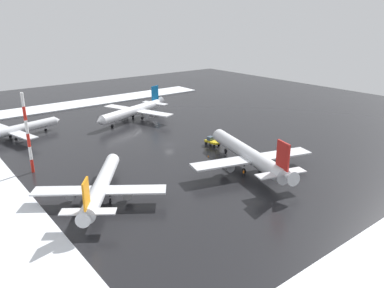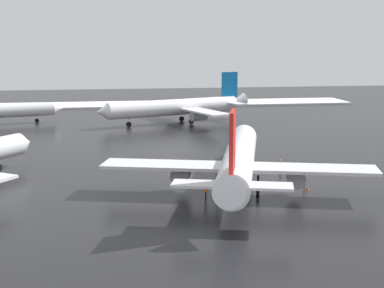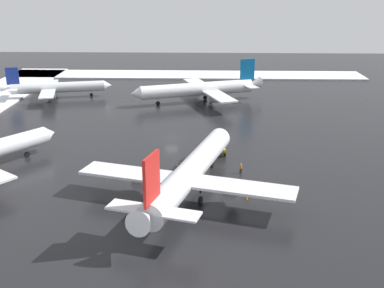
{
  "view_description": "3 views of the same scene",
  "coord_description": "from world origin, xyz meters",
  "px_view_note": "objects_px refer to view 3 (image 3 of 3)",
  "views": [
    {
      "loc": [
        85.86,
        -59.14,
        35.56
      ],
      "look_at": [
        9.22,
        1.28,
        2.21
      ],
      "focal_mm": 35.0,
      "sensor_mm": 36.0,
      "label": 1
    },
    {
      "loc": [
        92.49,
        -11.54,
        17.58
      ],
      "look_at": [
        9.31,
        2.01,
        2.53
      ],
      "focal_mm": 55.0,
      "sensor_mm": 36.0,
      "label": 2
    },
    {
      "loc": [
        91.05,
        6.89,
        29.67
      ],
      "look_at": [
        14.2,
        4.54,
        3.54
      ],
      "focal_mm": 45.0,
      "sensor_mm": 36.0,
      "label": 3
    }
  ],
  "objects_px": {
    "airplane_parked_starboard": "(190,172)",
    "traffic_cone_near_nose": "(247,197)",
    "ground_crew_mid_apron": "(241,168)",
    "airplane_far_rear": "(56,88)",
    "ground_crew_near_tug": "(249,186)",
    "pushback_tug": "(218,146)",
    "ground_crew_by_nose_gear": "(157,198)",
    "traffic_cone_mid_line": "(177,164)",
    "airplane_parked_portside": "(200,89)"
  },
  "relations": [
    {
      "from": "traffic_cone_near_nose",
      "to": "airplane_parked_portside",
      "type": "bearing_deg",
      "value": -172.67
    },
    {
      "from": "ground_crew_mid_apron",
      "to": "ground_crew_by_nose_gear",
      "type": "xyz_separation_m",
      "value": [
        11.75,
        -12.42,
        0.0
      ]
    },
    {
      "from": "airplane_far_rear",
      "to": "ground_crew_mid_apron",
      "type": "relative_size",
      "value": 16.64
    },
    {
      "from": "traffic_cone_mid_line",
      "to": "traffic_cone_near_nose",
      "type": "bearing_deg",
      "value": 39.57
    },
    {
      "from": "airplane_parked_starboard",
      "to": "ground_crew_mid_apron",
      "type": "bearing_deg",
      "value": -25.59
    },
    {
      "from": "pushback_tug",
      "to": "ground_crew_by_nose_gear",
      "type": "xyz_separation_m",
      "value": [
        21.49,
        -8.92,
        -0.31
      ]
    },
    {
      "from": "airplane_parked_starboard",
      "to": "pushback_tug",
      "type": "height_order",
      "value": "airplane_parked_starboard"
    },
    {
      "from": "ground_crew_by_nose_gear",
      "to": "traffic_cone_mid_line",
      "type": "xyz_separation_m",
      "value": [
        -14.89,
        1.92,
        -0.7
      ]
    },
    {
      "from": "airplane_parked_portside",
      "to": "ground_crew_mid_apron",
      "type": "relative_size",
      "value": 19.95
    },
    {
      "from": "ground_crew_by_nose_gear",
      "to": "traffic_cone_near_nose",
      "type": "height_order",
      "value": "ground_crew_by_nose_gear"
    },
    {
      "from": "airplane_parked_starboard",
      "to": "ground_crew_near_tug",
      "type": "relative_size",
      "value": 21.54
    },
    {
      "from": "pushback_tug",
      "to": "ground_crew_mid_apron",
      "type": "xyz_separation_m",
      "value": [
        9.75,
        3.5,
        -0.31
      ]
    },
    {
      "from": "airplane_parked_starboard",
      "to": "ground_crew_mid_apron",
      "type": "distance_m",
      "value": 12.24
    },
    {
      "from": "pushback_tug",
      "to": "airplane_far_rear",
      "type": "bearing_deg",
      "value": 39.57
    },
    {
      "from": "ground_crew_mid_apron",
      "to": "airplane_parked_starboard",
      "type": "bearing_deg",
      "value": 144.25
    },
    {
      "from": "airplane_parked_starboard",
      "to": "airplane_far_rear",
      "type": "height_order",
      "value": "airplane_parked_starboard"
    },
    {
      "from": "pushback_tug",
      "to": "ground_crew_mid_apron",
      "type": "height_order",
      "value": "pushback_tug"
    },
    {
      "from": "airplane_parked_portside",
      "to": "pushback_tug",
      "type": "distance_m",
      "value": 38.76
    },
    {
      "from": "traffic_cone_mid_line",
      "to": "airplane_parked_portside",
      "type": "bearing_deg",
      "value": 175.91
    },
    {
      "from": "ground_crew_mid_apron",
      "to": "ground_crew_by_nose_gear",
      "type": "relative_size",
      "value": 1.0
    },
    {
      "from": "ground_crew_by_nose_gear",
      "to": "traffic_cone_mid_line",
      "type": "relative_size",
      "value": 3.11
    },
    {
      "from": "airplane_parked_starboard",
      "to": "traffic_cone_near_nose",
      "type": "height_order",
      "value": "airplane_parked_starboard"
    },
    {
      "from": "pushback_tug",
      "to": "airplane_parked_starboard",
      "type": "bearing_deg",
      "value": 160.91
    },
    {
      "from": "airplane_far_rear",
      "to": "pushback_tug",
      "type": "distance_m",
      "value": 59.67
    },
    {
      "from": "airplane_parked_starboard",
      "to": "ground_crew_mid_apron",
      "type": "relative_size",
      "value": 21.54
    },
    {
      "from": "ground_crew_near_tug",
      "to": "traffic_cone_near_nose",
      "type": "bearing_deg",
      "value": -74.31
    },
    {
      "from": "airplane_far_rear",
      "to": "pushback_tug",
      "type": "xyz_separation_m",
      "value": [
        42.08,
        42.28,
        -1.54
      ]
    },
    {
      "from": "airplane_far_rear",
      "to": "traffic_cone_near_nose",
      "type": "height_order",
      "value": "airplane_far_rear"
    },
    {
      "from": "airplane_parked_starboard",
      "to": "airplane_parked_portside",
      "type": "height_order",
      "value": "airplane_parked_starboard"
    },
    {
      "from": "traffic_cone_mid_line",
      "to": "ground_crew_by_nose_gear",
      "type": "bearing_deg",
      "value": -7.36
    },
    {
      "from": "airplane_parked_starboard",
      "to": "traffic_cone_near_nose",
      "type": "bearing_deg",
      "value": -80.07
    },
    {
      "from": "pushback_tug",
      "to": "ground_crew_by_nose_gear",
      "type": "bearing_deg",
      "value": 151.91
    },
    {
      "from": "ground_crew_near_tug",
      "to": "ground_crew_mid_apron",
      "type": "xyz_separation_m",
      "value": [
        -7.43,
        -0.66,
        0.0
      ]
    },
    {
      "from": "airplane_parked_portside",
      "to": "ground_crew_mid_apron",
      "type": "bearing_deg",
      "value": 78.52
    },
    {
      "from": "pushback_tug",
      "to": "ground_crew_near_tug",
      "type": "xyz_separation_m",
      "value": [
        17.18,
        4.16,
        -0.31
      ]
    },
    {
      "from": "ground_crew_by_nose_gear",
      "to": "traffic_cone_near_nose",
      "type": "relative_size",
      "value": 3.11
    },
    {
      "from": "airplane_parked_portside",
      "to": "ground_crew_by_nose_gear",
      "type": "relative_size",
      "value": 19.95
    },
    {
      "from": "airplane_far_rear",
      "to": "traffic_cone_mid_line",
      "type": "xyz_separation_m",
      "value": [
        48.68,
        35.28,
        -2.55
      ]
    },
    {
      "from": "airplane_parked_portside",
      "to": "ground_crew_by_nose_gear",
      "type": "distance_m",
      "value": 60.28
    },
    {
      "from": "pushback_tug",
      "to": "traffic_cone_mid_line",
      "type": "xyz_separation_m",
      "value": [
        6.6,
        -6.99,
        -1.01
      ]
    },
    {
      "from": "ground_crew_by_nose_gear",
      "to": "ground_crew_near_tug",
      "type": "bearing_deg",
      "value": -155.99
    },
    {
      "from": "airplane_parked_starboard",
      "to": "ground_crew_by_nose_gear",
      "type": "relative_size",
      "value": 21.54
    },
    {
      "from": "airplane_far_rear",
      "to": "ground_crew_near_tug",
      "type": "distance_m",
      "value": 75.31
    },
    {
      "from": "airplane_parked_starboard",
      "to": "traffic_cone_mid_line",
      "type": "distance_m",
      "value": 12.74
    },
    {
      "from": "ground_crew_by_nose_gear",
      "to": "traffic_cone_mid_line",
      "type": "bearing_deg",
      "value": -91.61
    },
    {
      "from": "ground_crew_mid_apron",
      "to": "ground_crew_by_nose_gear",
      "type": "bearing_deg",
      "value": 139.64
    },
    {
      "from": "ground_crew_mid_apron",
      "to": "traffic_cone_near_nose",
      "type": "height_order",
      "value": "ground_crew_mid_apron"
    },
    {
      "from": "airplane_far_rear",
      "to": "pushback_tug",
      "type": "bearing_deg",
      "value": -58.37
    },
    {
      "from": "airplane_parked_portside",
      "to": "ground_crew_mid_apron",
      "type": "xyz_separation_m",
      "value": [
        48.26,
        7.27,
        -2.5
      ]
    },
    {
      "from": "ground_crew_by_nose_gear",
      "to": "traffic_cone_near_nose",
      "type": "xyz_separation_m",
      "value": [
        -1.95,
        12.62,
        -0.7
      ]
    }
  ]
}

